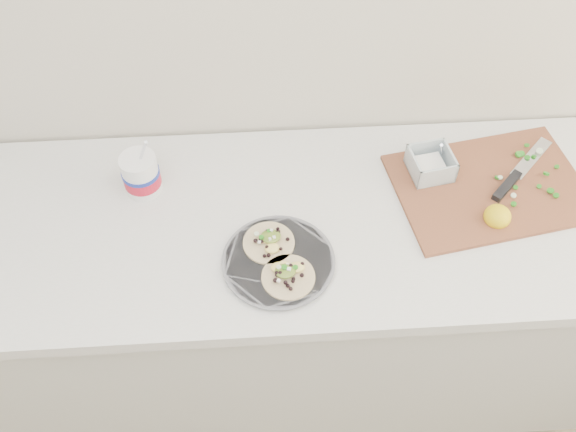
{
  "coord_description": "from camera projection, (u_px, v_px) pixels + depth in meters",
  "views": [
    {
      "loc": [
        0.09,
        0.4,
        2.22
      ],
      "look_at": [
        0.15,
        1.38,
        0.96
      ],
      "focal_mm": 40.0,
      "sensor_mm": 36.0,
      "label": 1
    }
  ],
  "objects": [
    {
      "name": "cutboard",
      "position": [
        485.0,
        182.0,
        1.72
      ],
      "size": [
        0.55,
        0.43,
        0.08
      ],
      "rotation": [
        0.0,
        0.0,
        0.17
      ],
      "color": "brown",
      "rests_on": "counter"
    },
    {
      "name": "taco_plate",
      "position": [
        278.0,
        260.0,
        1.57
      ],
      "size": [
        0.28,
        0.28,
        0.04
      ],
      "rotation": [
        0.0,
        0.0,
        0.12
      ],
      "color": "slate",
      "rests_on": "counter"
    },
    {
      "name": "tub",
      "position": [
        141.0,
        172.0,
        1.67
      ],
      "size": [
        0.1,
        0.1,
        0.22
      ],
      "rotation": [
        0.0,
        0.0,
        0.1
      ],
      "color": "white",
      "rests_on": "counter"
    },
    {
      "name": "counter",
      "position": [
        239.0,
        304.0,
        2.02
      ],
      "size": [
        2.44,
        0.66,
        0.9
      ],
      "color": "beige",
      "rests_on": "ground"
    }
  ]
}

